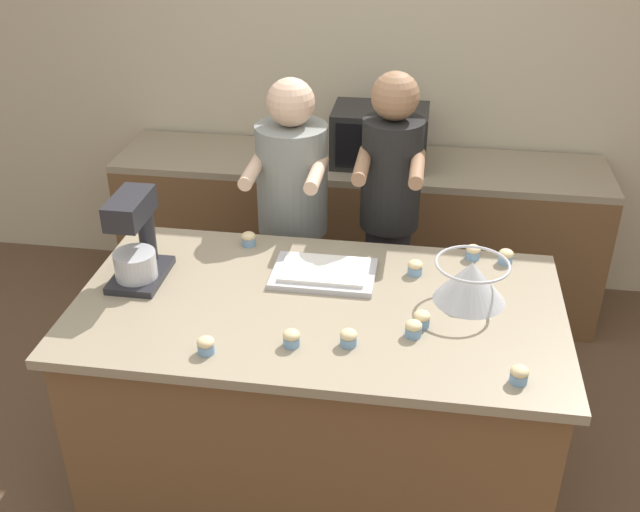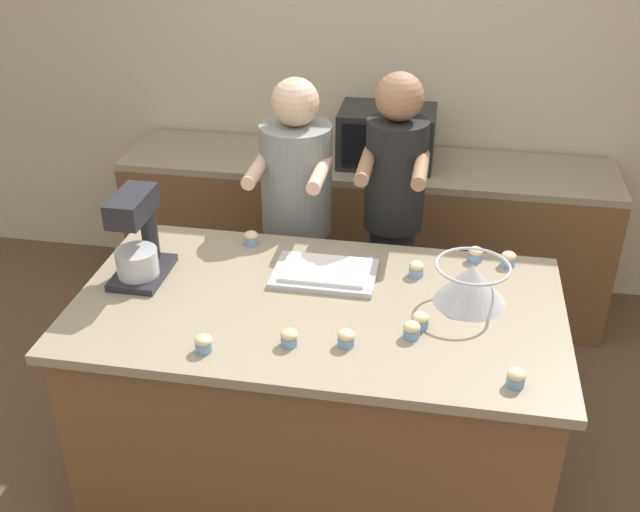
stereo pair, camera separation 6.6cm
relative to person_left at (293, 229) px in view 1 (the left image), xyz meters
The scene contains 20 objects.
ground_plane 1.19m from the person_left, 72.70° to the right, with size 16.00×16.00×0.00m, color brown.
back_wall 1.23m from the person_left, 77.07° to the left, with size 10.00×0.06×2.70m.
island_counter 0.92m from the person_left, 72.70° to the right, with size 1.91×1.04×0.94m.
back_counter 0.87m from the person_left, 71.32° to the left, with size 2.80×0.60×0.91m.
person_left is the anchor object (origin of this frame).
person_right 0.47m from the person_left, ahead, with size 0.30×0.48×1.64m.
stand_mixer 0.93m from the person_left, 124.27° to the right, with size 0.20×0.30×0.38m.
mixing_bowl 1.10m from the person_left, 39.80° to the right, with size 0.29×0.29×0.17m.
baking_tray 0.66m from the person_left, 68.02° to the right, with size 0.42×0.29×0.04m.
microwave_oven 0.85m from the person_left, 63.91° to the left, with size 0.53×0.36×0.31m.
cupcake_0 1.12m from the person_left, 79.67° to the right, with size 0.06×0.06×0.06m.
cupcake_1 1.07m from the person_left, 20.79° to the right, with size 0.06×0.06×0.06m.
cupcake_2 1.12m from the person_left, 54.05° to the right, with size 0.06×0.06×0.06m.
cupcake_3 1.55m from the person_left, 50.17° to the right, with size 0.06×0.06×0.06m.
cupcake_4 0.82m from the person_left, 40.68° to the right, with size 0.06×0.06×0.06m.
cupcake_5 1.20m from the person_left, 94.36° to the right, with size 0.06×0.06×0.06m.
cupcake_6 1.14m from the person_left, 69.32° to the right, with size 0.06×0.06×0.06m.
cupcake_7 0.94m from the person_left, 22.81° to the right, with size 0.06×0.06×0.06m.
cupcake_8 0.43m from the person_left, 107.94° to the right, with size 0.06×0.06×0.06m.
cupcake_9 1.16m from the person_left, 57.11° to the right, with size 0.06×0.06×0.06m.
Camera 1 is at (0.38, -2.43, 2.55)m, focal length 42.00 mm.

